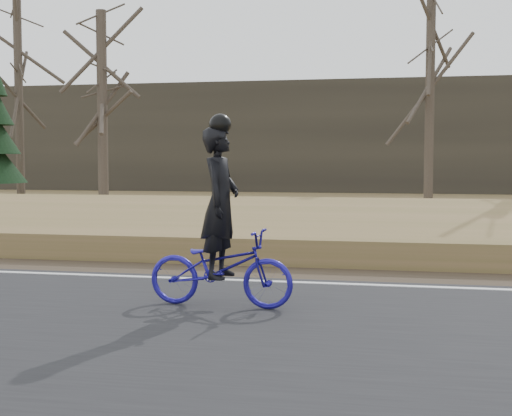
# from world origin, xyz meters

# --- Properties ---
(embankment) EXTENTS (120.00, 5.00, 0.44)m
(embankment) POSITION_xyz_m (0.00, 4.20, 0.22)
(embankment) COLOR olive
(embankment) RESTS_ON ground
(ballast) EXTENTS (120.00, 3.00, 0.45)m
(ballast) POSITION_xyz_m (0.00, 8.00, 0.23)
(ballast) COLOR slate
(ballast) RESTS_ON ground
(railroad) EXTENTS (120.00, 2.40, 0.29)m
(railroad) POSITION_xyz_m (0.00, 8.00, 0.53)
(railroad) COLOR black
(railroad) RESTS_ON ballast
(treeline_backdrop) EXTENTS (120.00, 4.00, 6.00)m
(treeline_backdrop) POSITION_xyz_m (0.00, 30.00, 3.00)
(treeline_backdrop) COLOR #383328
(treeline_backdrop) RESTS_ON ground
(cyclist) EXTENTS (1.81, 0.72, 2.30)m
(cyclist) POSITION_xyz_m (5.10, -1.60, 0.80)
(cyclist) COLOR #1C148D
(cyclist) RESTS_ON road
(bare_tree_left) EXTENTS (0.36, 0.36, 8.78)m
(bare_tree_left) POSITION_xyz_m (-8.74, 17.93, 4.39)
(bare_tree_left) COLOR #4F453A
(bare_tree_left) RESTS_ON ground
(bare_tree_near_left) EXTENTS (0.36, 0.36, 6.98)m
(bare_tree_near_left) POSITION_xyz_m (-3.13, 13.75, 3.49)
(bare_tree_near_left) COLOR #4F453A
(bare_tree_near_left) RESTS_ON ground
(bare_tree_center) EXTENTS (0.36, 0.36, 9.39)m
(bare_tree_center) POSITION_xyz_m (8.19, 18.07, 4.70)
(bare_tree_center) COLOR #4F453A
(bare_tree_center) RESTS_ON ground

